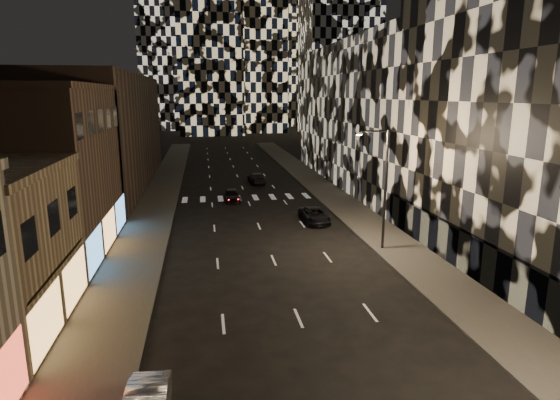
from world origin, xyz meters
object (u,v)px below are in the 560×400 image
object	(u,v)px
streetlight_far	(383,181)
car_dark_midlane	(232,195)
car_dark_rightlane	(315,215)
car_dark_oncoming	(257,178)

from	to	relation	value
streetlight_far	car_dark_midlane	bearing A→B (deg)	118.49
streetlight_far	car_dark_rightlane	xyz separation A→B (m)	(-3.09, 8.43, -4.69)
car_dark_oncoming	car_dark_rightlane	size ratio (longest dim) A/B	1.00
car_dark_midlane	car_dark_oncoming	size ratio (longest dim) A/B	0.83
streetlight_far	car_dark_rightlane	distance (m)	10.13
car_dark_oncoming	car_dark_rightlane	distance (m)	20.63
streetlight_far	car_dark_oncoming	xyz separation A→B (m)	(-6.19, 28.83, -4.66)
streetlight_far	car_dark_oncoming	bearing A→B (deg)	102.11
streetlight_far	car_dark_midlane	world-z (taller)	streetlight_far
streetlight_far	car_dark_midlane	size ratio (longest dim) A/B	2.26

